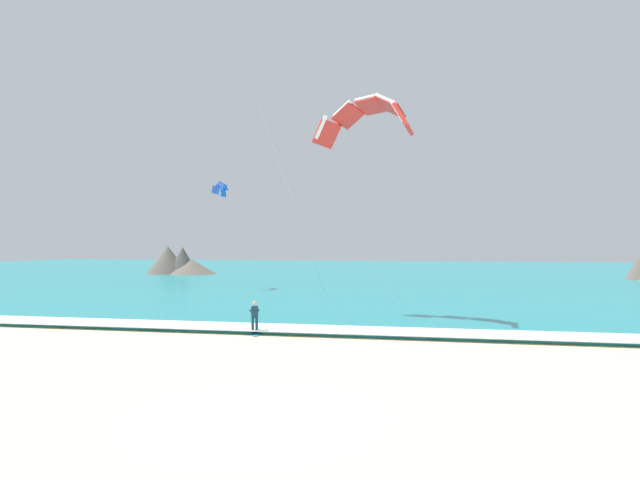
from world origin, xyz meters
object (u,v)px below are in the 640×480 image
surfboard (255,334)px  kitesurfer (255,316)px  kite_distant (221,187)px  kite_primary (366,116)px

surfboard → kitesurfer: size_ratio=0.87×
surfboard → kite_distant: size_ratio=0.37×
kite_distant → kite_primary: bearing=-49.3°
kite_primary → kite_distant: size_ratio=3.09×
kitesurfer → kite_primary: bearing=55.5°
surfboard → kite_distant: (-12.16, 26.53, 10.07)m
kitesurfer → kite_primary: kite_primary is taller
kite_distant → surfboard: bearing=-65.4°
surfboard → kitesurfer: (-0.01, 0.02, 0.91)m
kite_distant → kitesurfer: bearing=-65.4°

